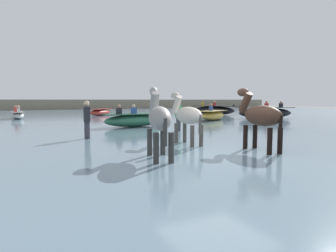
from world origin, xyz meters
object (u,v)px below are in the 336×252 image
horse_flank_grey (159,120)px  boat_distant_east (100,112)px  boat_near_starboard (265,113)px  horse_trailing_dark_bay (260,117)px  person_onlooker_left (87,122)px  boat_distant_west (134,120)px  horse_lead_pinto (187,117)px  boat_mid_outer (214,110)px  boat_far_offshore (17,115)px  person_wading_mid (178,118)px  boat_mid_channel (213,115)px

horse_flank_grey → boat_distant_east: size_ratio=0.66×
boat_near_starboard → horse_trailing_dark_bay: bearing=-136.5°
boat_near_starboard → person_onlooker_left: (-14.38, -5.46, 0.17)m
boat_distant_west → boat_near_starboard: boat_near_starboard is taller
horse_lead_pinto → boat_distant_east: size_ratio=0.63×
boat_distant_east → boat_mid_outer: size_ratio=0.68×
horse_lead_pinto → boat_near_starboard: bearing=34.7°
horse_flank_grey → person_onlooker_left: size_ratio=1.23×
boat_distant_west → boat_far_offshore: bearing=118.7°
horse_flank_grey → boat_mid_outer: horse_flank_grey is taller
person_wading_mid → boat_far_offshore: bearing=116.4°
boat_distant_east → horse_lead_pinto: bearing=-96.1°
horse_trailing_dark_bay → boat_mid_channel: bearing=59.8°
horse_trailing_dark_bay → horse_flank_grey: bearing=173.5°
boat_mid_outer → person_wading_mid: size_ratio=2.71×
boat_far_offshore → horse_lead_pinto: bearing=-73.8°
person_wading_mid → boat_mid_channel: bearing=42.0°
horse_trailing_dark_bay → boat_near_starboard: 14.75m
horse_lead_pinto → horse_trailing_dark_bay: 2.26m
boat_near_starboard → boat_mid_outer: size_ratio=0.99×
boat_distant_west → horse_trailing_dark_bay: bearing=-86.7°
boat_distant_west → person_wading_mid: person_wading_mid is taller
boat_distant_east → person_onlooker_left: size_ratio=1.86×
boat_mid_channel → person_onlooker_left: bearing=-149.6°
horse_flank_grey → person_onlooker_left: horse_flank_grey is taller
horse_lead_pinto → boat_distant_east: 18.36m
horse_flank_grey → boat_near_starboard: (13.61, 9.81, -0.49)m
boat_near_starboard → boat_mid_outer: bearing=91.5°
horse_lead_pinto → horse_trailing_dark_bay: (1.17, -1.93, 0.05)m
horse_lead_pinto → boat_mid_channel: bearing=49.6°
boat_mid_outer → person_wading_mid: person_wading_mid is taller
boat_distant_west → boat_far_offshore: 11.26m
boat_near_starboard → person_wading_mid: size_ratio=2.69×
boat_distant_west → boat_mid_outer: boat_mid_outer is taller
boat_near_starboard → person_onlooker_left: 15.39m
boat_distant_west → person_onlooker_left: size_ratio=2.06×
boat_distant_west → boat_mid_channel: (6.53, 2.04, -0.02)m
horse_flank_grey → boat_far_offshore: (-2.98, 17.90, -0.64)m
horse_lead_pinto → horse_trailing_dark_bay: horse_trailing_dark_bay is taller
horse_flank_grey → boat_far_offshore: 18.15m
horse_flank_grey → person_wading_mid: 6.11m
boat_distant_west → boat_near_starboard: size_ratio=0.76×
horse_lead_pinto → boat_far_offshore: 16.98m
boat_distant_east → boat_mid_channel: 11.11m
horse_trailing_dark_bay → horse_lead_pinto: bearing=121.2°
horse_flank_grey → boat_near_starboard: 16.79m
boat_distant_east → boat_mid_outer: boat_mid_outer is taller
horse_trailing_dark_bay → boat_near_starboard: bearing=43.5°
horse_lead_pinto → boat_mid_outer: (11.71, 14.42, -0.44)m
boat_near_starboard → person_wading_mid: person_wading_mid is taller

